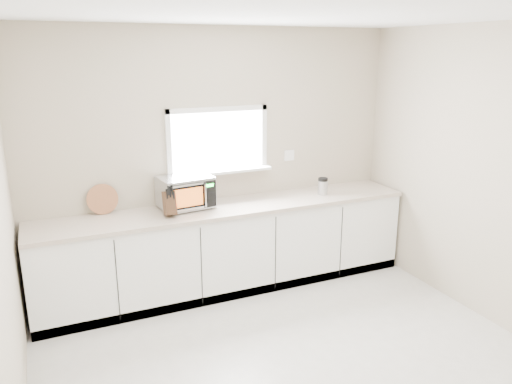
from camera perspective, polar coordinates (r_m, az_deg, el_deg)
ground at (r=4.16m, az=5.92°, el=-20.36°), size 4.00×4.00×0.00m
back_wall at (r=5.29m, az=-4.40°, el=3.92°), size 4.00×0.17×2.70m
cabinets at (r=5.30m, az=-3.12°, el=-6.51°), size 3.92×0.60×0.88m
countertop at (r=5.13m, az=-3.15°, el=-1.79°), size 3.92×0.64×0.04m
microwave at (r=5.05m, az=-8.05°, el=0.05°), size 0.55×0.45×0.33m
knife_block at (r=4.84m, az=-9.87°, el=-1.19°), size 0.11×0.22×0.31m
cutting_board at (r=5.05m, az=-17.14°, el=-0.79°), size 0.30×0.07×0.30m
coffee_grinder at (r=5.55m, az=7.63°, el=0.68°), size 0.12×0.12×0.19m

